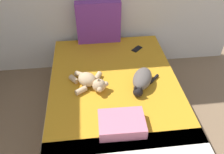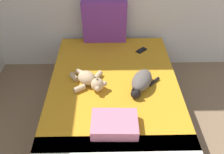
% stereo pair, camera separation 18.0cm
% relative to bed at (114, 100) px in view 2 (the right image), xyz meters
% --- Properties ---
extents(bed, '(1.44, 1.95, 0.51)m').
position_rel_bed_xyz_m(bed, '(0.00, 0.00, 0.00)').
color(bed, brown).
rests_on(bed, ground_plane).
extents(patterned_cushion, '(0.57, 0.13, 0.55)m').
position_rel_bed_xyz_m(patterned_cushion, '(-0.10, 0.89, 0.53)').
color(patterned_cushion, '#72338C').
rests_on(patterned_cushion, bed).
extents(cat, '(0.37, 0.42, 0.15)m').
position_rel_bed_xyz_m(cat, '(0.28, -0.05, 0.33)').
color(cat, '#59514C').
rests_on(cat, bed).
extents(teddy_bear, '(0.42, 0.40, 0.15)m').
position_rel_bed_xyz_m(teddy_bear, '(-0.26, -0.01, 0.32)').
color(teddy_bear, tan).
rests_on(teddy_bear, bed).
extents(cell_phone, '(0.16, 0.15, 0.01)m').
position_rel_bed_xyz_m(cell_phone, '(0.37, 0.63, 0.26)').
color(cell_phone, black).
rests_on(cell_phone, bed).
extents(throw_pillow, '(0.41, 0.29, 0.11)m').
position_rel_bed_xyz_m(throw_pillow, '(-0.01, -0.58, 0.31)').
color(throw_pillow, '#D1728C').
rests_on(throw_pillow, bed).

